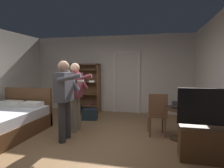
# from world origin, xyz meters

# --- Properties ---
(ground_plane) EXTENTS (6.45, 6.45, 0.00)m
(ground_plane) POSITION_xyz_m (0.00, 0.00, 0.00)
(ground_plane) COLOR olive
(wall_back) EXTENTS (5.83, 0.12, 2.69)m
(wall_back) POSITION_xyz_m (0.00, 2.99, 1.34)
(wall_back) COLOR silver
(wall_back) RESTS_ON ground_plane
(doorway_frame) EXTENTS (0.93, 0.08, 2.13)m
(doorway_frame) POSITION_xyz_m (0.59, 2.91, 1.22)
(doorway_frame) COLOR white
(doorway_frame) RESTS_ON ground_plane
(bed) EXTENTS (1.43, 2.07, 1.02)m
(bed) POSITION_xyz_m (-1.84, -0.03, 0.30)
(bed) COLOR brown
(bed) RESTS_ON ground_plane
(bookshelf) EXTENTS (1.02, 0.32, 1.71)m
(bookshelf) POSITION_xyz_m (-0.85, 2.77, 0.93)
(bookshelf) COLOR brown
(bookshelf) RESTS_ON ground_plane
(tv_flatscreen) EXTENTS (1.06, 0.40, 1.24)m
(tv_flatscreen) POSITION_xyz_m (2.49, -0.24, 0.38)
(tv_flatscreen) COLOR #4C331E
(tv_flatscreen) RESTS_ON ground_plane
(side_table) EXTENTS (0.71, 0.71, 0.70)m
(side_table) POSITION_xyz_m (2.13, 0.68, 0.48)
(side_table) COLOR #4C331E
(side_table) RESTS_ON ground_plane
(laptop) EXTENTS (0.33, 0.33, 0.15)m
(laptop) POSITION_xyz_m (2.10, 0.64, 0.75)
(laptop) COLOR black
(laptop) RESTS_ON side_table
(bottle_on_table) EXTENTS (0.06, 0.06, 0.26)m
(bottle_on_table) POSITION_xyz_m (2.27, 0.60, 0.81)
(bottle_on_table) COLOR #3B4A1D
(bottle_on_table) RESTS_ON side_table
(wooden_chair) EXTENTS (0.48, 0.48, 0.99)m
(wooden_chair) POSITION_xyz_m (1.64, 0.78, 0.54)
(wooden_chair) COLOR brown
(wooden_chair) RESTS_ON ground_plane
(person_blue_shirt) EXTENTS (0.69, 0.62, 1.72)m
(person_blue_shirt) POSITION_xyz_m (-0.30, 0.06, 1.01)
(person_blue_shirt) COLOR #333338
(person_blue_shirt) RESTS_ON ground_plane
(person_striped_shirt) EXTENTS (0.71, 0.56, 1.69)m
(person_striped_shirt) POSITION_xyz_m (-0.33, 0.69, 0.97)
(person_striped_shirt) COLOR gray
(person_striped_shirt) RESTS_ON ground_plane
(suitcase_dark) EXTENTS (0.49, 0.40, 0.32)m
(suitcase_dark) POSITION_xyz_m (-0.35, 1.75, 0.16)
(suitcase_dark) COLOR #1E2D38
(suitcase_dark) RESTS_ON ground_plane
(suitcase_small) EXTENTS (0.69, 0.46, 0.35)m
(suitcase_small) POSITION_xyz_m (-1.20, 2.23, 0.17)
(suitcase_small) COLOR #1E2D38
(suitcase_small) RESTS_ON ground_plane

